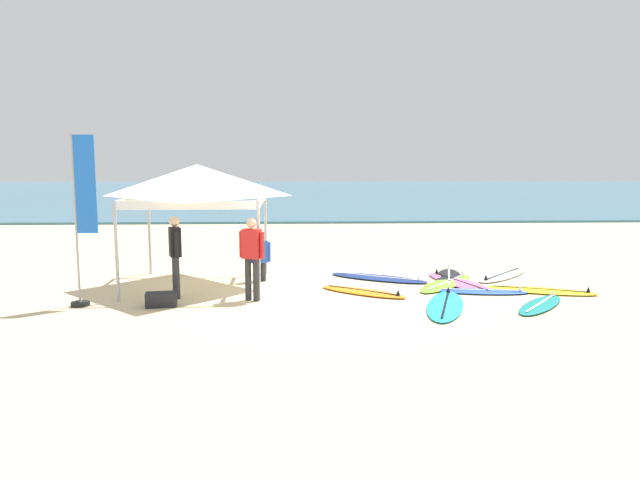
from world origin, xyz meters
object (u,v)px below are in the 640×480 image
object	(u,v)px
surfboard_cyan	(445,305)
surfboard_white	(503,275)
canopy_tent	(197,181)
gear_bag_near_tent	(161,300)
surfboard_pink	(460,283)
person_black	(175,251)
surfboard_yellow	(541,290)
surfboard_blue	(482,291)
surfboard_black	(449,278)
surfboard_navy	(379,278)
person_blue	(259,254)
person_red	(252,253)
surfboard_orange	(363,292)
banner_flag	(82,227)
surfboard_lime	(446,283)
surfboard_teal	(541,305)

from	to	relation	value
surfboard_cyan	surfboard_white	world-z (taller)	same
canopy_tent	gear_bag_near_tent	size ratio (longest dim) A/B	4.97
surfboard_pink	surfboard_cyan	bearing A→B (deg)	-111.84
surfboard_white	person_black	distance (m)	7.86
surfboard_yellow	person_black	distance (m)	7.88
surfboard_blue	surfboard_black	xyz separation A→B (m)	(-0.35, 1.52, -0.00)
surfboard_navy	person_blue	distance (m)	2.91
person_black	surfboard_navy	bearing A→B (deg)	21.58
surfboard_navy	person_red	bearing A→B (deg)	-144.08
surfboard_black	surfboard_pink	distance (m)	0.62
surfboard_orange	banner_flag	world-z (taller)	banner_flag
canopy_tent	banner_flag	bearing A→B (deg)	-137.97
surfboard_navy	surfboard_lime	world-z (taller)	same
gear_bag_near_tent	surfboard_cyan	bearing A→B (deg)	-2.75
surfboard_yellow	surfboard_lime	world-z (taller)	same
surfboard_white	surfboard_navy	bearing A→B (deg)	-175.91
surfboard_cyan	person_red	size ratio (longest dim) A/B	1.56
surfboard_yellow	surfboard_orange	bearing A→B (deg)	179.79
surfboard_blue	banner_flag	bearing A→B (deg)	-174.23
surfboard_teal	surfboard_lime	size ratio (longest dim) A/B	0.84
banner_flag	surfboard_navy	bearing A→B (deg)	21.21
surfboard_black	gear_bag_near_tent	size ratio (longest dim) A/B	3.94
canopy_tent	surfboard_orange	world-z (taller)	canopy_tent
surfboard_navy	surfboard_lime	bearing A→B (deg)	-25.76
person_blue	banner_flag	bearing A→B (deg)	-145.75
person_black	person_red	distance (m)	1.63
surfboard_cyan	canopy_tent	bearing A→B (deg)	157.06
surfboard_yellow	surfboard_navy	world-z (taller)	same
surfboard_blue	surfboard_lime	distance (m)	1.03
surfboard_yellow	surfboard_blue	bearing A→B (deg)	-178.24
surfboard_orange	surfboard_pink	size ratio (longest dim) A/B	0.77
surfboard_yellow	person_blue	size ratio (longest dim) A/B	2.01
banner_flag	gear_bag_near_tent	world-z (taller)	banner_flag
surfboard_blue	person_black	world-z (taller)	person_black
person_black	banner_flag	xyz separation A→B (m)	(-1.67, -0.61, 0.59)
surfboard_navy	banner_flag	size ratio (longest dim) A/B	0.72
surfboard_pink	person_red	bearing A→B (deg)	-162.91
surfboard_black	surfboard_pink	xyz separation A→B (m)	(0.12, -0.60, -0.00)
canopy_tent	surfboard_navy	world-z (taller)	canopy_tent
canopy_tent	surfboard_teal	size ratio (longest dim) A/B	1.57
canopy_tent	surfboard_black	distance (m)	6.33
surfboard_lime	person_red	size ratio (longest dim) A/B	1.33
surfboard_black	surfboard_lime	size ratio (longest dim) A/B	1.04
surfboard_cyan	banner_flag	distance (m)	7.27
surfboard_cyan	surfboard_blue	xyz separation A→B (m)	(1.09, 1.21, 0.00)
person_red	canopy_tent	bearing A→B (deg)	131.26
surfboard_pink	surfboard_lime	world-z (taller)	same
surfboard_navy	gear_bag_near_tent	world-z (taller)	gear_bag_near_tent
person_black	surfboard_teal	bearing A→B (deg)	-7.79
canopy_tent	surfboard_black	world-z (taller)	canopy_tent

